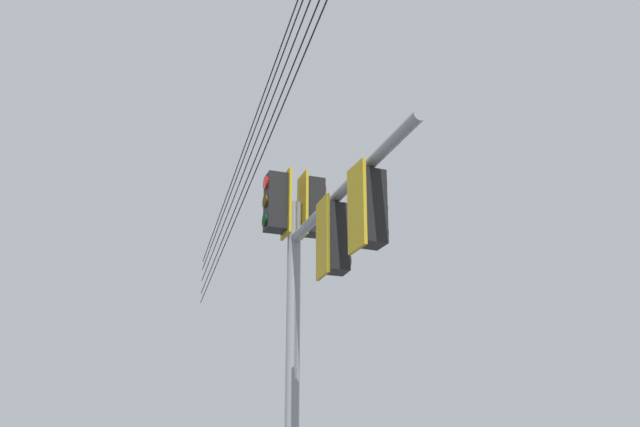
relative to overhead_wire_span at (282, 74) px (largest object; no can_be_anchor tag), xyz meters
The scene contains 2 objects.
signal_mast_assembly 4.79m from the overhead_wire_span, 71.81° to the right, with size 2.09×4.26×6.65m.
overhead_wire_span is the anchor object (origin of this frame).
Camera 1 is at (1.34, -10.25, 1.75)m, focal length 44.67 mm.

